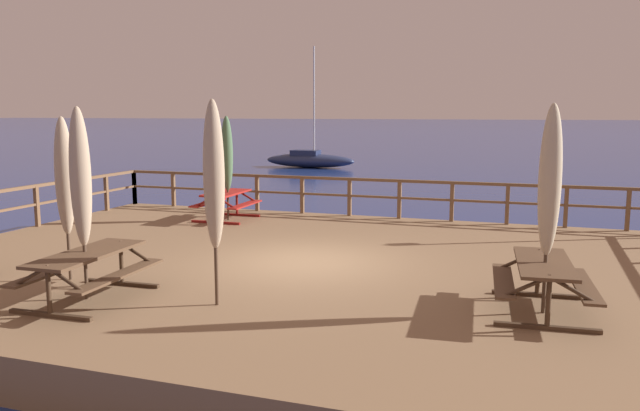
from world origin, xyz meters
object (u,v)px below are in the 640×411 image
picnic_table_mid_centre (88,265)px  patio_umbrella_tall_mid_left (81,178)px  picnic_table_back_left (226,200)px  patio_umbrella_tall_mid_right (214,176)px  picnic_table_mid_right (543,275)px  sailboat_distant (310,160)px  patio_umbrella_tall_front (227,154)px  patio_umbrella_short_front (550,182)px  patio_umbrella_short_mid (65,177)px

picnic_table_mid_centre → patio_umbrella_tall_mid_left: 1.36m
picnic_table_back_left → patio_umbrella_tall_mid_right: patio_umbrella_tall_mid_right is taller
picnic_table_mid_centre → picnic_table_back_left: size_ratio=1.26×
picnic_table_mid_right → picnic_table_mid_centre: (-6.75, -1.65, 0.00)m
picnic_table_mid_centre → sailboat_distant: 31.37m
patio_umbrella_tall_mid_right → sailboat_distant: sailboat_distant is taller
patio_umbrella_tall_front → sailboat_distant: sailboat_distant is taller
picnic_table_mid_right → sailboat_distant: sailboat_distant is taller
picnic_table_back_left → picnic_table_mid_right: bearing=-35.2°
patio_umbrella_short_front → sailboat_distant: sailboat_distant is taller
picnic_table_back_left → patio_umbrella_short_front: bearing=-35.4°
patio_umbrella_short_front → patio_umbrella_tall_mid_left: patio_umbrella_short_front is taller
patio_umbrella_short_mid → patio_umbrella_tall_front: bearing=91.6°
picnic_table_mid_right → patio_umbrella_tall_front: patio_umbrella_tall_front is taller
sailboat_distant → patio_umbrella_short_mid: bearing=-78.4°
patio_umbrella_tall_mid_right → patio_umbrella_short_mid: bearing=171.2°
patio_umbrella_tall_mid_left → picnic_table_back_left: bearing=100.1°
picnic_table_back_left → patio_umbrella_tall_mid_left: bearing=-79.9°
picnic_table_mid_centre → picnic_table_back_left: bearing=100.5°
patio_umbrella_tall_mid_left → patio_umbrella_tall_mid_right: size_ratio=0.97×
patio_umbrella_tall_mid_left → patio_umbrella_tall_front: (-1.23, 7.30, -0.12)m
patio_umbrella_short_mid → picnic_table_mid_right: bearing=5.4°
picnic_table_mid_right → picnic_table_back_left: bearing=144.8°
patio_umbrella_tall_mid_left → patio_umbrella_tall_front: patio_umbrella_tall_mid_left is taller
patio_umbrella_tall_mid_right → sailboat_distant: bearing=107.1°
picnic_table_mid_right → patio_umbrella_short_mid: bearing=-174.6°
picnic_table_mid_right → sailboat_distant: size_ratio=0.27×
patio_umbrella_short_front → patio_umbrella_short_mid: bearing=-174.9°
patio_umbrella_tall_front → sailboat_distant: size_ratio=0.37×
picnic_table_back_left → patio_umbrella_tall_mid_left: 7.59m
patio_umbrella_short_front → patio_umbrella_tall_mid_right: size_ratio=0.98×
patio_umbrella_tall_front → patio_umbrella_tall_mid_right: size_ratio=0.91×
picnic_table_back_left → patio_umbrella_tall_mid_left: (1.31, -7.35, 1.37)m
picnic_table_mid_centre → patio_umbrella_tall_mid_right: (2.03, 0.41, 1.42)m
patio_umbrella_tall_front → patio_umbrella_short_mid: size_ratio=0.99×
patio_umbrella_short_front → patio_umbrella_short_mid: (-7.89, -0.70, -0.13)m
picnic_table_back_left → patio_umbrella_tall_front: patio_umbrella_tall_front is taller
picnic_table_mid_right → patio_umbrella_tall_front: 9.93m
picnic_table_mid_right → patio_umbrella_tall_mid_right: patio_umbrella_tall_mid_right is taller
picnic_table_mid_centre → picnic_table_back_left: (-1.37, 7.38, -0.01)m
picnic_table_mid_centre → sailboat_distant: sailboat_distant is taller
picnic_table_mid_centre → patio_umbrella_tall_mid_left: size_ratio=0.72×
patio_umbrella_tall_mid_right → sailboat_distant: 31.57m
picnic_table_mid_centre → patio_umbrella_tall_front: 7.55m
patio_umbrella_tall_mid_left → patio_umbrella_short_mid: (-1.06, 0.87, -0.10)m
patio_umbrella_short_mid → sailboat_distant: bearing=101.6°
picnic_table_mid_right → picnic_table_back_left: (-8.12, 5.73, -0.01)m
picnic_table_mid_centre → patio_umbrella_short_mid: 1.91m
picnic_table_mid_right → patio_umbrella_tall_mid_right: size_ratio=0.66×
patio_umbrella_tall_mid_right → patio_umbrella_short_front: bearing=14.1°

